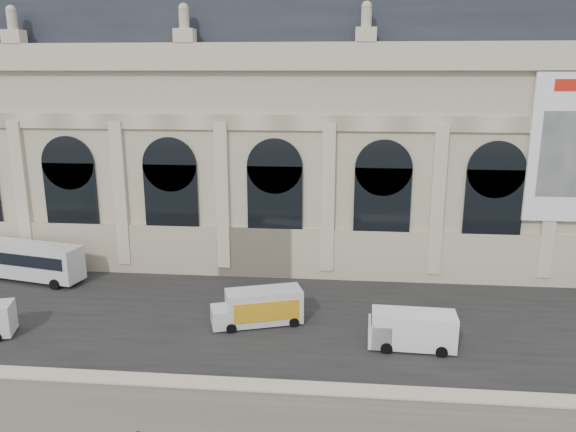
{
  "coord_description": "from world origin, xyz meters",
  "views": [
    {
      "loc": [
        2.13,
        -29.3,
        25.48
      ],
      "look_at": [
        -2.77,
        22.0,
        12.21
      ],
      "focal_mm": 35.0,
      "sensor_mm": 36.0,
      "label": 1
    }
  ],
  "objects": [
    {
      "name": "quay",
      "position": [
        0.0,
        35.0,
        3.0
      ],
      "size": [
        160.0,
        70.0,
        6.0
      ],
      "primitive_type": "cube",
      "color": "gray",
      "rests_on": "ground"
    },
    {
      "name": "street",
      "position": [
        0.0,
        14.0,
        6.03
      ],
      "size": [
        160.0,
        24.0,
        0.06
      ],
      "primitive_type": "cube",
      "color": "#2D2D2D",
      "rests_on": "quay"
    },
    {
      "name": "parapet",
      "position": [
        0.0,
        0.6,
        6.62
      ],
      "size": [
        160.0,
        1.4,
        1.21
      ],
      "color": "gray",
      "rests_on": "quay"
    },
    {
      "name": "museum",
      "position": [
        -5.98,
        30.86,
        19.72
      ],
      "size": [
        69.0,
        18.7,
        29.1
      ],
      "color": "#B6AB8C",
      "rests_on": "quay"
    },
    {
      "name": "bus_left",
      "position": [
        -28.14,
        19.0,
        8.07
      ],
      "size": [
        12.79,
        5.14,
        3.69
      ],
      "color": "silver",
      "rests_on": "quay"
    },
    {
      "name": "van_c",
      "position": [
        7.23,
        8.52,
        7.41
      ],
      "size": [
        6.29,
        2.79,
        2.76
      ],
      "color": "white",
      "rests_on": "quay"
    },
    {
      "name": "box_truck",
      "position": [
        -4.06,
        11.36,
        7.44
      ],
      "size": [
        7.45,
        4.35,
        2.86
      ],
      "color": "silver",
      "rests_on": "quay"
    }
  ]
}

